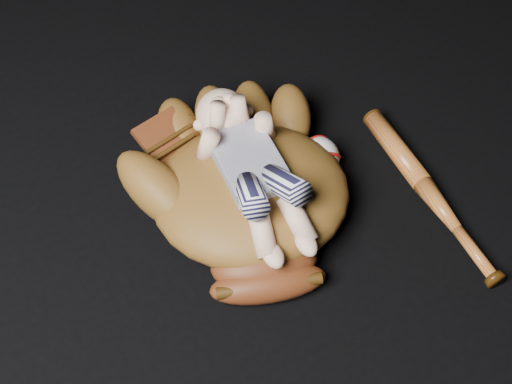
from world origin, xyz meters
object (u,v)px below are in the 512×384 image
baseball_bat (430,193)px  baseball (318,158)px  baseball_glove (250,187)px  newborn_baby (255,171)px

baseball_bat → baseball: (-0.16, 0.15, 0.02)m
baseball_glove → baseball: baseball_glove is taller
newborn_baby → baseball_bat: bearing=-15.5°
baseball_glove → baseball: bearing=28.3°
baseball_bat → baseball: baseball is taller
baseball_glove → newborn_baby: newborn_baby is taller
baseball_glove → baseball_bat: 0.34m
baseball_bat → baseball_glove: bearing=162.0°
baseball_glove → baseball_bat: (0.32, -0.10, -0.06)m
newborn_baby → baseball_glove: bearing=109.1°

